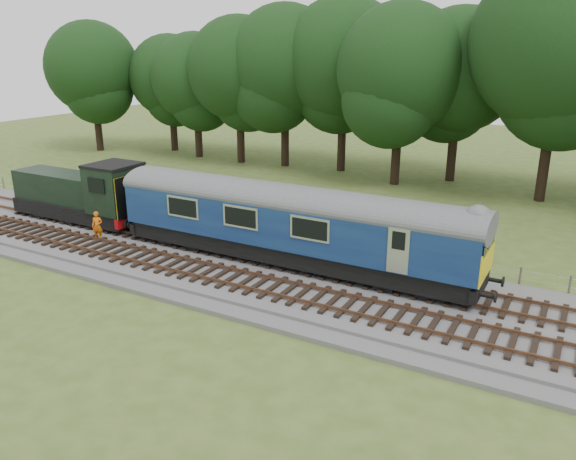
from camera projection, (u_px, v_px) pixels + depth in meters
The scene contains 9 objects.
ground at pixel (240, 272), 26.93m from camera, with size 120.00×120.00×0.00m, color #405720.
ballast at pixel (240, 268), 26.87m from camera, with size 70.00×7.00×0.35m, color #4C4C4F.
track_north at pixel (255, 254), 27.96m from camera, with size 67.20×2.40×0.21m.
track_south at pixel (220, 275), 25.47m from camera, with size 67.20×2.40×0.21m.
fence at pixel (285, 244), 30.66m from camera, with size 64.00×0.12×1.00m, color #6B6054, non-canonical shape.
tree_line at pixel (392, 180), 45.18m from camera, with size 70.00×8.00×18.00m, color black, non-canonical shape.
dmu_railcar at pixel (289, 218), 26.37m from camera, with size 18.05×2.86×3.88m.
shunter_loco at pixel (82, 194), 32.99m from camera, with size 8.92×2.60×3.38m.
worker at pixel (97, 226), 29.99m from camera, with size 0.57×0.38×1.58m, color orange.
Camera 1 is at (14.14, -20.67, 10.37)m, focal length 35.00 mm.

